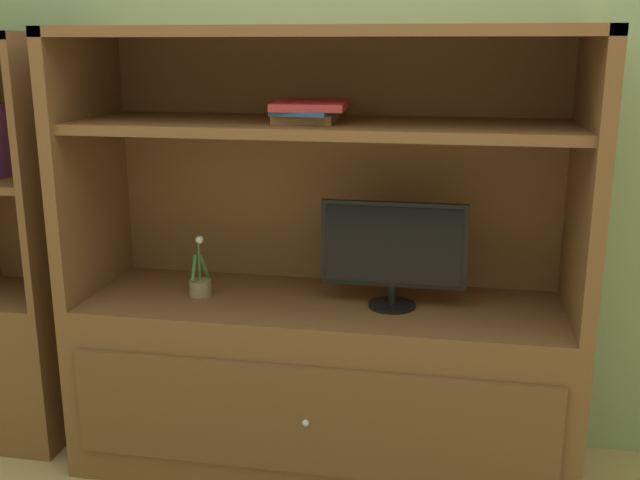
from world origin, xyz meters
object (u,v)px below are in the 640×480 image
Objects in this scene: media_console at (323,339)px; magazine_stack at (309,111)px; tv_monitor at (393,250)px; potted_plant at (200,284)px; bookshelf_tall at (18,308)px.

media_console reaches higher than magazine_stack.
potted_plant is (-0.73, -0.00, -0.17)m from tv_monitor.
bookshelf_tall reaches higher than potted_plant.
media_console is 1.13× the size of bookshelf_tall.
media_console is 3.54× the size of tv_monitor.
tv_monitor is (0.26, -0.02, 0.37)m from media_console.
magazine_stack is 0.20× the size of bookshelf_tall.
bookshelf_tall is (-1.53, 0.02, -0.33)m from tv_monitor.
media_console reaches higher than bookshelf_tall.
magazine_stack is (0.42, 0.01, 0.66)m from potted_plant.
media_console is at bearing -0.11° from bookshelf_tall.
magazine_stack is at bearing -167.08° from media_console.
potted_plant is 0.71× the size of magazine_stack.
media_console reaches higher than potted_plant.
media_console is 7.81× the size of potted_plant.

